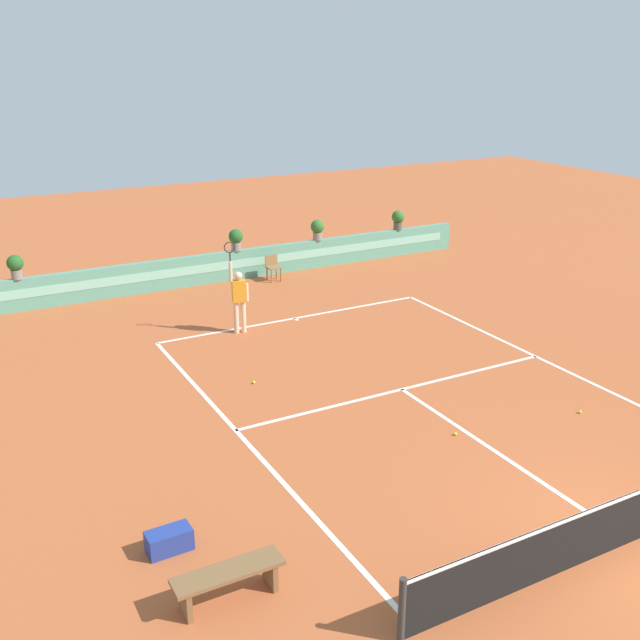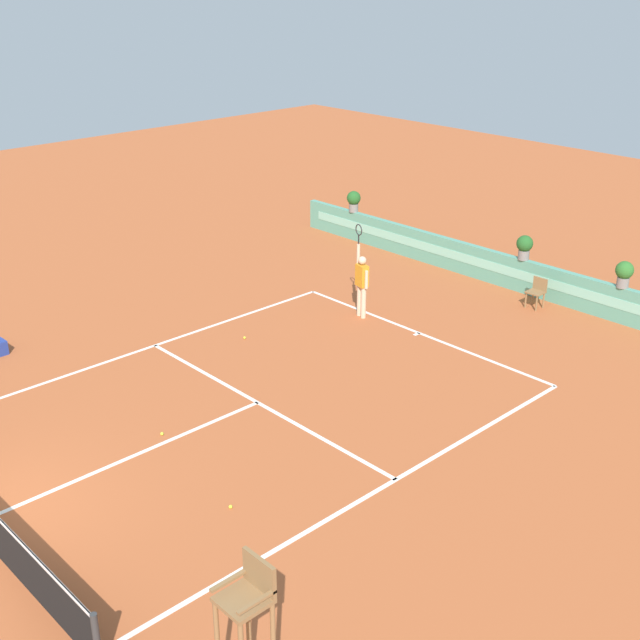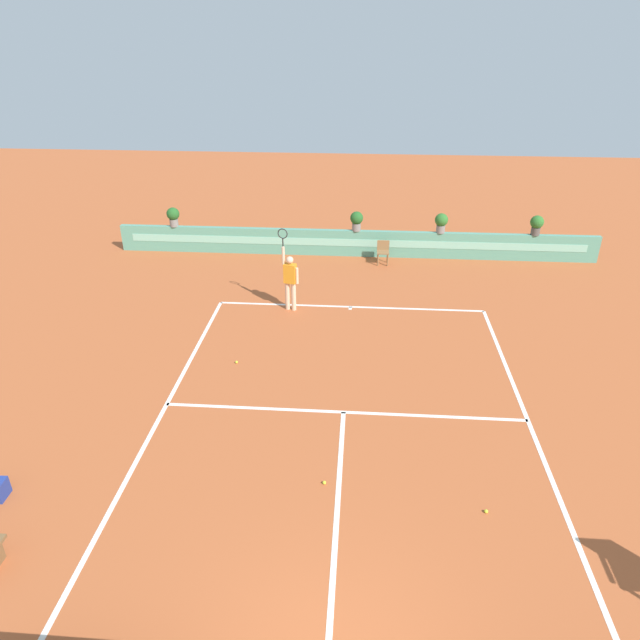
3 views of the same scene
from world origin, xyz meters
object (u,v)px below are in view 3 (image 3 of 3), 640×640
at_px(tennis_ball_by_sideline, 324,483).
at_px(potted_plant_right, 441,222).
at_px(ball_kid_chair, 383,251).
at_px(tennis_ball_near_baseline, 486,511).
at_px(tennis_player, 290,278).
at_px(potted_plant_centre, 357,220).
at_px(tennis_ball_mid_court, 237,362).
at_px(potted_plant_far_left, 173,216).
at_px(potted_plant_far_right, 537,224).

xyz_separation_m(tennis_ball_by_sideline, potted_plant_right, (3.46, 12.31, 1.38)).
distance_m(ball_kid_chair, tennis_ball_near_baseline, 12.19).
relative_size(tennis_player, potted_plant_right, 3.57).
bearing_deg(potted_plant_centre, ball_kid_chair, -35.99).
bearing_deg(tennis_ball_by_sideline, ball_kid_chair, 83.31).
bearing_deg(tennis_ball_mid_court, potted_plant_right, 53.19).
bearing_deg(tennis_ball_by_sideline, tennis_ball_mid_court, 121.43).
relative_size(tennis_ball_by_sideline, potted_plant_far_left, 0.09).
distance_m(tennis_player, tennis_ball_near_baseline, 9.25).
relative_size(potted_plant_right, potted_plant_far_right, 1.00).
xyz_separation_m(tennis_player, potted_plant_far_left, (-5.05, 4.80, 0.36)).
distance_m(tennis_player, potted_plant_far_right, 9.73).
height_order(potted_plant_right, potted_plant_far_left, same).
xyz_separation_m(tennis_ball_mid_court, potted_plant_centre, (2.93, 8.08, 1.38)).
distance_m(potted_plant_far_right, potted_plant_centre, 6.54).
relative_size(ball_kid_chair, tennis_player, 0.33).
xyz_separation_m(tennis_player, tennis_ball_mid_court, (-1.03, -3.27, -1.02)).
height_order(tennis_ball_near_baseline, tennis_ball_by_sideline, same).
distance_m(tennis_player, tennis_ball_by_sideline, 7.73).
bearing_deg(tennis_ball_mid_court, ball_kid_chair, 61.78).
relative_size(tennis_ball_by_sideline, potted_plant_right, 0.09).
xyz_separation_m(tennis_ball_mid_court, potted_plant_far_right, (9.48, 8.08, 1.38)).
xyz_separation_m(potted_plant_far_right, potted_plant_far_left, (-13.50, 0.00, 0.00)).
bearing_deg(potted_plant_far_right, tennis_ball_near_baseline, -107.06).
bearing_deg(potted_plant_far_left, potted_plant_centre, 0.00).
xyz_separation_m(tennis_ball_mid_court, tennis_ball_by_sideline, (2.58, -4.23, 0.00)).
bearing_deg(ball_kid_chair, potted_plant_right, 19.18).
relative_size(potted_plant_right, potted_plant_centre, 1.00).
relative_size(tennis_ball_near_baseline, potted_plant_far_right, 0.09).
bearing_deg(tennis_player, potted_plant_right, 43.73).
distance_m(ball_kid_chair, potted_plant_far_left, 8.05).
height_order(tennis_ball_by_sideline, potted_plant_right, potted_plant_right).
relative_size(ball_kid_chair, potted_plant_far_left, 1.17).
relative_size(tennis_ball_mid_court, potted_plant_right, 0.09).
bearing_deg(potted_plant_right, tennis_ball_mid_court, -126.81).
xyz_separation_m(potted_plant_right, potted_plant_far_left, (-10.07, 0.00, 0.00)).
distance_m(tennis_ball_near_baseline, potted_plant_far_left, 16.05).
relative_size(tennis_ball_near_baseline, potted_plant_far_left, 0.09).
bearing_deg(tennis_player, potted_plant_centre, 68.32).
relative_size(potted_plant_right, potted_plant_far_left, 1.00).
height_order(tennis_ball_near_baseline, potted_plant_far_right, potted_plant_far_right).
xyz_separation_m(potted_plant_right, potted_plant_centre, (-3.11, 0.00, 0.00)).
height_order(tennis_ball_mid_court, potted_plant_right, potted_plant_right).
distance_m(tennis_player, tennis_ball_mid_court, 3.58).
distance_m(tennis_ball_near_baseline, tennis_ball_by_sideline, 3.00).
height_order(ball_kid_chair, tennis_ball_by_sideline, ball_kid_chair).
distance_m(tennis_player, potted_plant_centre, 5.18).
bearing_deg(tennis_player, potted_plant_far_right, 29.60).
relative_size(ball_kid_chair, potted_plant_centre, 1.17).
xyz_separation_m(tennis_ball_near_baseline, tennis_ball_mid_court, (-5.55, 4.73, 0.00)).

